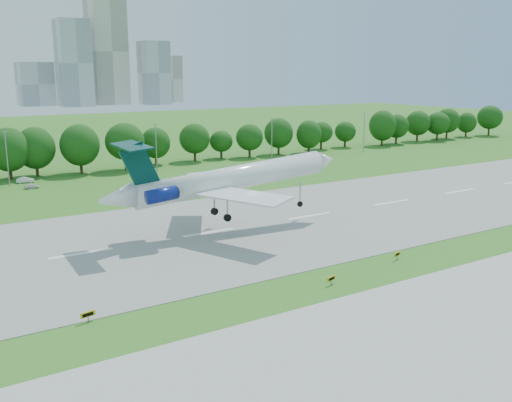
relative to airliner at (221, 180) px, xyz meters
name	(u,v)px	position (x,y,z in m)	size (l,w,h in m)	color
ground	(304,281)	(-2.42, -25.10, -8.32)	(600.00, 600.00, 0.00)	#326C1C
runway	(209,233)	(-2.42, -0.10, -8.28)	(400.00, 45.00, 0.08)	gray
taxiway	(417,338)	(-2.42, -43.10, -8.28)	(400.00, 23.00, 0.08)	#ADADA8
tree_line	(85,148)	(-2.42, 66.90, -2.13)	(288.40, 8.40, 10.40)	#382314
light_poles	(87,152)	(-4.92, 56.90, -1.98)	(175.90, 0.25, 12.19)	gray
skyline	(103,64)	(97.74, 365.51, 22.14)	(127.00, 52.00, 80.00)	#B2B2B7
airliner	(221,180)	(0.00, 0.00, 0.00)	(41.39, 30.01, 13.08)	white
taxi_sign_left	(88,314)	(-27.96, -22.73, -7.52)	(1.56, 0.44, 1.09)	gray
taxi_sign_centre	(331,279)	(-0.38, -27.83, -7.55)	(1.48, 0.55, 1.05)	gray
taxi_sign_right	(397,254)	(13.19, -25.28, -7.56)	(1.44, 0.58, 1.03)	gray
service_vehicle_a	(25,180)	(-18.62, 59.55, -7.68)	(1.37, 3.92, 1.29)	silver
service_vehicle_b	(32,186)	(-18.77, 51.66, -7.79)	(1.25, 3.10, 1.06)	silver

